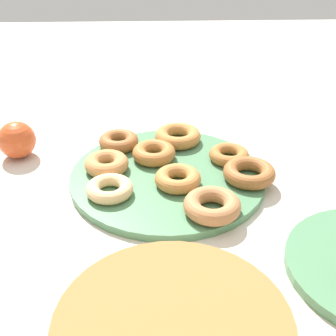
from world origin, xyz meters
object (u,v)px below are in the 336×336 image
object	(u,v)px
donut_0	(178,136)
donut_3	(229,155)
donut_plate	(167,177)
donut_7	(249,173)
donut_8	(119,141)
donut_4	(178,179)
donut_5	(212,205)
donut_1	(110,189)
donut_2	(154,153)
apple	(17,140)
donut_6	(107,164)

from	to	relation	value
donut_0	donut_3	distance (m)	0.12
donut_plate	donut_7	world-z (taller)	donut_7
donut_3	donut_8	world-z (taller)	donut_8
donut_0	donut_8	xyz separation A→B (m)	(0.12, 0.02, -0.00)
donut_4	donut_5	bearing A→B (deg)	121.10
donut_8	donut_3	bearing A→B (deg)	164.22
donut_1	donut_3	xyz separation A→B (m)	(-0.22, -0.11, -0.00)
donut_2	donut_3	bearing A→B (deg)	176.62
donut_4	apple	xyz separation A→B (m)	(0.31, -0.14, 0.01)
donut_7	apple	size ratio (longest dim) A/B	1.27
donut_2	donut_3	xyz separation A→B (m)	(-0.14, 0.01, -0.00)
donut_5	apple	bearing A→B (deg)	-31.56
donut_plate	donut_6	size ratio (longest dim) A/B	4.38
donut_6	donut_8	size ratio (longest dim) A/B	1.02
donut_3	donut_7	distance (m)	0.07
donut_0	donut_4	xyz separation A→B (m)	(0.01, 0.16, -0.00)
donut_7	donut_plate	bearing A→B (deg)	-9.18
donut_0	donut_6	distance (m)	0.17
donut_5	donut_6	size ratio (longest dim) A/B	1.14
donut_3	apple	world-z (taller)	apple
donut_8	donut_4	bearing A→B (deg)	127.60
donut_0	donut_1	distance (m)	0.22
donut_plate	donut_5	world-z (taller)	donut_5
donut_1	apple	xyz separation A→B (m)	(0.19, -0.16, 0.01)
donut_4	donut_5	size ratio (longest dim) A/B	0.88
donut_1	donut_5	size ratio (longest dim) A/B	0.86
donut_4	donut_8	distance (m)	0.18
donut_0	donut_7	distance (m)	0.19
donut_2	donut_6	size ratio (longest dim) A/B	1.02
donut_2	apple	bearing A→B (deg)	-9.69
donut_plate	donut_0	size ratio (longest dim) A/B	3.81
donut_7	apple	world-z (taller)	apple
donut_3	donut_8	xyz separation A→B (m)	(0.21, -0.06, 0.00)
donut_5	donut_4	bearing A→B (deg)	-58.90
donut_0	donut_3	size ratio (longest dim) A/B	1.23
donut_3	donut_1	bearing A→B (deg)	26.54
donut_5	donut_7	size ratio (longest dim) A/B	0.99
donut_4	donut_5	world-z (taller)	donut_5
donut_1	donut_3	distance (m)	0.24
donut_plate	donut_8	bearing A→B (deg)	-48.48
donut_3	donut_5	distance (m)	0.17
donut_5	donut_6	bearing A→B (deg)	-37.69
donut_7	donut_0	bearing A→B (deg)	-50.93
donut_2	donut_1	bearing A→B (deg)	57.17
donut_1	donut_2	xyz separation A→B (m)	(-0.08, -0.12, 0.00)
donut_3	donut_4	bearing A→B (deg)	39.38
donut_2	donut_4	distance (m)	0.10
donut_3	donut_4	world-z (taller)	donut_4
donut_6	donut_2	bearing A→B (deg)	-156.69
donut_1	donut_8	xyz separation A→B (m)	(-0.01, -0.17, 0.00)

